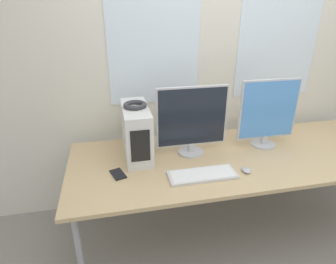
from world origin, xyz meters
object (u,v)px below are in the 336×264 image
at_px(pc_tower, 136,131).
at_px(monitor_main, 192,120).
at_px(keyboard, 202,175).
at_px(headphones, 135,105).
at_px(cell_phone, 118,174).
at_px(monitor_right_near, 268,113).
at_px(mouse, 246,170).

relative_size(pc_tower, monitor_main, 0.93).
bearing_deg(keyboard, headphones, 133.94).
height_order(pc_tower, headphones, headphones).
relative_size(headphones, cell_phone, 1.10).
bearing_deg(monitor_right_near, pc_tower, 176.40).
distance_m(monitor_main, mouse, 0.52).
distance_m(pc_tower, monitor_main, 0.42).
bearing_deg(mouse, monitor_main, 130.62).
xyz_separation_m(pc_tower, monitor_right_near, (1.03, -0.06, 0.09)).
bearing_deg(mouse, keyboard, 178.16).
height_order(headphones, cell_phone, headphones).
bearing_deg(mouse, pc_tower, 149.52).
xyz_separation_m(keyboard, mouse, (0.31, -0.01, 0.00)).
height_order(pc_tower, monitor_right_near, monitor_right_near).
relative_size(pc_tower, headphones, 2.97).
bearing_deg(monitor_main, monitor_right_near, 0.40).
bearing_deg(keyboard, monitor_right_near, 28.03).
bearing_deg(monitor_main, pc_tower, 170.40).
xyz_separation_m(monitor_main, mouse, (0.30, -0.34, -0.26)).
relative_size(pc_tower, mouse, 6.08).
bearing_deg(pc_tower, cell_phone, -121.29).
bearing_deg(keyboard, cell_phone, 166.14).
bearing_deg(cell_phone, pc_tower, 40.87).
bearing_deg(pc_tower, monitor_main, -9.60).
height_order(headphones, monitor_main, monitor_main).
distance_m(headphones, monitor_right_near, 1.03).
bearing_deg(headphones, mouse, -30.53).
bearing_deg(monitor_right_near, monitor_main, -179.60).
xyz_separation_m(monitor_main, cell_phone, (-0.57, -0.20, -0.27)).
bearing_deg(headphones, pc_tower, -90.00).
bearing_deg(headphones, monitor_main, -9.71).
height_order(pc_tower, monitor_main, monitor_main).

